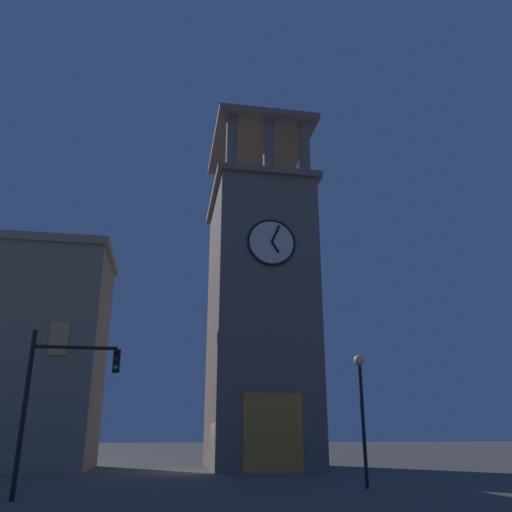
# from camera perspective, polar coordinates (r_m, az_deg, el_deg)

# --- Properties ---
(ground_plane) EXTENTS (200.00, 200.00, 0.00)m
(ground_plane) POSITION_cam_1_polar(r_m,az_deg,el_deg) (30.25, -6.86, -22.48)
(ground_plane) COLOR #56544F
(clocktower) EXTENTS (6.60, 9.00, 24.48)m
(clocktower) POSITION_cam_1_polar(r_m,az_deg,el_deg) (33.70, 0.33, -6.37)
(clocktower) COLOR #75665B
(clocktower) RESTS_ON ground_plane
(traffic_signal_near) EXTENTS (2.91, 0.41, 5.21)m
(traffic_signal_near) POSITION_cam_1_polar(r_m,az_deg,el_deg) (18.54, -20.92, -13.26)
(traffic_signal_near) COLOR black
(traffic_signal_near) RESTS_ON ground_plane
(street_lamp) EXTENTS (0.44, 0.44, 4.94)m
(street_lamp) POSITION_cam_1_polar(r_m,az_deg,el_deg) (21.47, 11.49, -14.49)
(street_lamp) COLOR black
(street_lamp) RESTS_ON ground_plane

